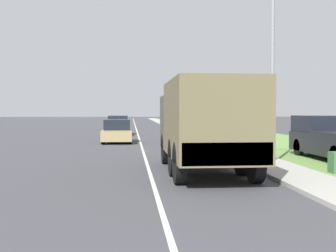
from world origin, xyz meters
TOP-DOWN VIEW (x-y plane):
  - ground_plane at (0.00, 40.00)m, footprint 180.00×180.00m
  - lane_centre_stripe at (0.00, 40.00)m, footprint 0.12×120.00m
  - sidewalk_right at (4.50, 40.00)m, footprint 1.80×120.00m
  - grass_strip_right at (8.90, 40.00)m, footprint 7.00×120.00m
  - military_truck at (1.84, 11.78)m, footprint 2.50×6.92m
  - car_nearest_ahead at (-1.50, 25.32)m, footprint 1.88×4.00m
  - car_second_ahead at (-1.68, 33.74)m, footprint 1.84×4.44m
  - pickup_truck at (7.96, 15.11)m, footprint 2.01×5.40m
  - lamp_post at (4.53, 13.57)m, footprint 1.69×0.24m

SIDE VIEW (x-z plane):
  - ground_plane at x=0.00m, z-range 0.00..0.00m
  - lane_centre_stripe at x=0.00m, z-range 0.00..0.00m
  - grass_strip_right at x=8.90m, z-range 0.00..0.02m
  - sidewalk_right at x=4.50m, z-range 0.00..0.12m
  - car_nearest_ahead at x=-1.50m, z-range -0.07..1.41m
  - car_second_ahead at x=-1.68m, z-range -0.09..1.54m
  - pickup_truck at x=7.96m, z-range -0.04..1.78m
  - military_truck at x=1.84m, z-range 0.19..3.22m
  - lamp_post at x=4.53m, z-range 0.78..7.29m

